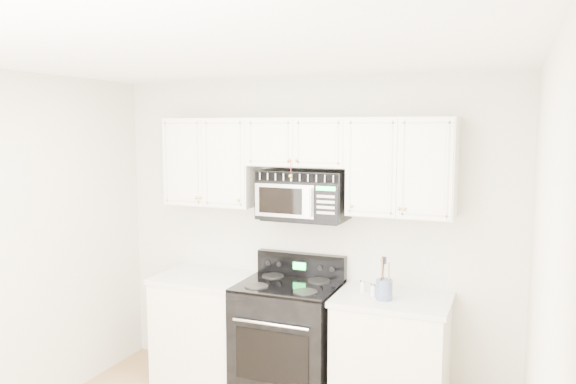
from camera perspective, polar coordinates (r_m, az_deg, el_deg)
The scene contains 9 objects.
room at distance 3.25m, azimuth -8.72°, elevation -9.49°, with size 3.51×3.51×2.61m.
base_cabinet_left at distance 5.09m, azimuth -8.02°, elevation -13.79°, with size 0.86×0.65×0.92m.
base_cabinet_right at distance 4.56m, azimuth 10.46°, elevation -16.35°, with size 0.86×0.65×0.92m.
range at distance 4.74m, azimuth 0.05°, elevation -14.55°, with size 0.79×0.72×1.13m.
upper_cabinets at distance 4.57m, azimuth 1.34°, elevation 3.32°, with size 2.44×0.37×0.75m.
microwave at distance 4.56m, azimuth 1.57°, elevation -0.28°, with size 0.72×0.41×0.40m.
utensil_crock at distance 4.28m, azimuth 9.75°, elevation -9.62°, with size 0.12×0.12×0.32m.
shaker_salt at distance 4.45m, azimuth 7.59°, elevation -9.44°, with size 0.04×0.04×0.10m.
shaker_pepper at distance 4.35m, azimuth 8.66°, elevation -9.78°, with size 0.04×0.04×0.10m.
Camera 1 is at (1.61, -2.68, 2.20)m, focal length 35.00 mm.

